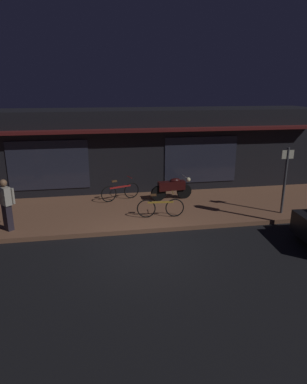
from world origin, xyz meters
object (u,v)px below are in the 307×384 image
person_photographer (6,204)px  sign_post (285,177)px  motorcycle (172,188)px  bicycle_parked (160,207)px  bicycle_extra (120,191)px

person_photographer → sign_post: bearing=-0.5°
motorcycle → bicycle_parked: 2.06m
motorcycle → sign_post: bearing=-31.9°
bicycle_parked → bicycle_extra: bearing=119.8°
bicycle_parked → sign_post: (4.40, -0.35, 1.00)m
bicycle_parked → motorcycle: bearing=65.5°
motorcycle → sign_post: sign_post is taller
motorcycle → bicycle_parked: size_ratio=1.03×
bicycle_extra → person_photographer: person_photographer is taller
person_photographer → bicycle_parked: bearing=3.1°
bicycle_extra → person_photographer: size_ratio=0.94×
bicycle_extra → sign_post: (5.63, -2.49, 1.00)m
motorcycle → bicycle_extra: (-2.08, 0.27, -0.14)m
bicycle_parked → bicycle_extra: size_ratio=1.05×
bicycle_extra → person_photographer: (-3.76, -2.41, 0.52)m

